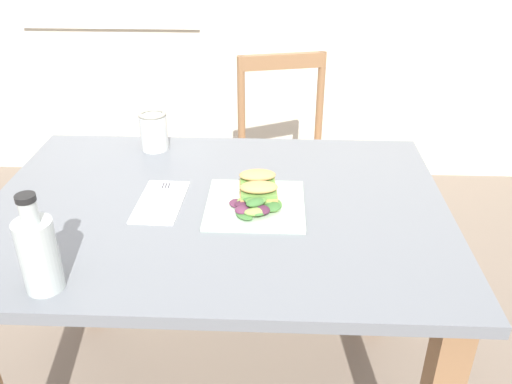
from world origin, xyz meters
TOP-DOWN VIEW (x-y plane):
  - dining_table at (-0.03, 0.13)m, footprint 1.18×0.85m
  - chair_wooden_far at (0.17, 0.98)m, footprint 0.48×0.48m
  - plate_lunch at (0.07, 0.12)m, footprint 0.25×0.25m
  - sandwich_half_front at (0.08, 0.13)m, footprint 0.10×0.07m
  - sandwich_half_back at (0.07, 0.19)m, footprint 0.10×0.07m
  - salad_mixed_greens at (0.07, 0.08)m, footprint 0.15×0.14m
  - napkin_folded at (-0.18, 0.13)m, footprint 0.12×0.22m
  - fork_on_napkin at (-0.18, 0.15)m, footprint 0.03×0.19m
  - bottle_cold_brew at (-0.34, -0.22)m, footprint 0.08×0.08m
  - mason_jar_iced_tea at (-0.26, 0.46)m, footprint 0.09×0.09m

SIDE VIEW (x-z plane):
  - chair_wooden_far at x=0.17m, z-range 0.01..0.88m
  - dining_table at x=-0.03m, z-range 0.24..0.98m
  - napkin_folded at x=-0.18m, z-range 0.74..0.74m
  - plate_lunch at x=0.07m, z-range 0.74..0.75m
  - fork_on_napkin at x=-0.18m, z-range 0.74..0.75m
  - salad_mixed_greens at x=0.07m, z-range 0.75..0.78m
  - sandwich_half_front at x=0.08m, z-range 0.75..0.81m
  - sandwich_half_back at x=0.07m, z-range 0.75..0.81m
  - mason_jar_iced_tea at x=-0.26m, z-range 0.73..0.86m
  - bottle_cold_brew at x=-0.34m, z-range 0.71..0.92m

